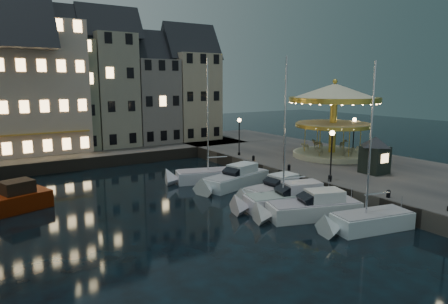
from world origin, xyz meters
TOP-DOWN VIEW (x-y plane):
  - ground at (0.00, 0.00)m, footprint 160.00×160.00m
  - quay_east at (14.00, 6.00)m, footprint 16.00×56.00m
  - quay_north at (-8.00, 28.00)m, footprint 44.00×12.00m
  - quaywall_e at (6.00, 6.00)m, footprint 0.15×44.00m
  - quaywall_n at (-6.00, 22.00)m, footprint 48.00×0.15m
  - streetlamp_b at (7.20, 1.00)m, footprint 0.44×0.44m
  - streetlamp_c at (7.20, 14.50)m, footprint 0.44×0.44m
  - streetlamp_d at (18.50, 8.00)m, footprint 0.44×0.44m
  - bollard_a at (6.60, -5.00)m, footprint 0.30×0.30m
  - bollard_b at (6.60, 0.50)m, footprint 0.30×0.30m
  - bollard_c at (6.60, 5.50)m, footprint 0.30×0.30m
  - bollard_d at (6.60, 11.00)m, footprint 0.30×0.30m
  - townhouse_nb at (-14.05, 30.00)m, footprint 6.16×8.00m
  - townhouse_nc at (-8.00, 30.00)m, footprint 6.82×8.00m
  - townhouse_nd at (-2.25, 30.00)m, footprint 5.50×8.00m
  - townhouse_ne at (3.20, 30.00)m, footprint 6.16×8.00m
  - townhouse_nf at (9.25, 30.00)m, footprint 6.82×8.00m
  - hotel_corner at (-14.00, 30.00)m, footprint 17.60×9.00m
  - motorboat_a at (2.67, -6.13)m, footprint 6.41×3.17m
  - motorboat_b at (1.33, -2.44)m, footprint 7.58×4.24m
  - motorboat_c at (1.51, 0.03)m, footprint 8.31×3.86m
  - motorboat_d at (2.16, 2.39)m, footprint 6.72×2.60m
  - motorboat_e at (1.66, 7.41)m, footprint 7.97×4.15m
  - motorboat_f at (0.85, 10.28)m, footprint 8.48×4.44m
  - carousel at (15.20, 8.14)m, footprint 9.66×9.66m
  - ticket_kiosk at (12.32, 0.51)m, footprint 3.23×3.23m

SIDE VIEW (x-z plane):
  - ground at x=0.00m, z-range 0.00..0.00m
  - motorboat_f at x=0.85m, z-range -5.14..6.19m
  - motorboat_a at x=2.67m, z-range -4.73..5.80m
  - motorboat_d at x=2.16m, z-range -0.44..1.71m
  - motorboat_b at x=1.33m, z-range -0.44..1.71m
  - motorboat_e at x=1.66m, z-range -0.43..1.72m
  - quay_east at x=14.00m, z-range 0.00..1.30m
  - quay_north at x=-8.00m, z-range 0.00..1.30m
  - quaywall_e at x=6.00m, z-range 0.00..1.30m
  - quaywall_n at x=-6.00m, z-range 0.00..1.30m
  - motorboat_c at x=1.51m, z-range -4.83..6.18m
  - bollard_a at x=6.60m, z-range 1.32..1.89m
  - bollard_b at x=6.60m, z-range 1.32..1.89m
  - bollard_c at x=6.60m, z-range 1.32..1.89m
  - bollard_d at x=6.60m, z-range 1.32..1.89m
  - ticket_kiosk at x=12.32m, z-range 1.66..5.45m
  - streetlamp_b at x=7.20m, z-range 1.93..6.10m
  - streetlamp_c at x=7.20m, z-range 1.93..6.10m
  - streetlamp_d at x=18.50m, z-range 1.93..6.10m
  - carousel at x=15.20m, z-range 2.64..11.09m
  - townhouse_ne at x=3.20m, z-range 1.38..14.18m
  - townhouse_nb at x=-14.05m, z-range 1.38..15.18m
  - townhouse_nf at x=9.25m, z-range 1.38..15.18m
  - townhouse_nc at x=-8.00m, z-range 1.38..16.18m
  - townhouse_nd at x=-2.25m, z-range 1.38..17.18m
  - hotel_corner at x=-14.00m, z-range 1.38..18.18m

